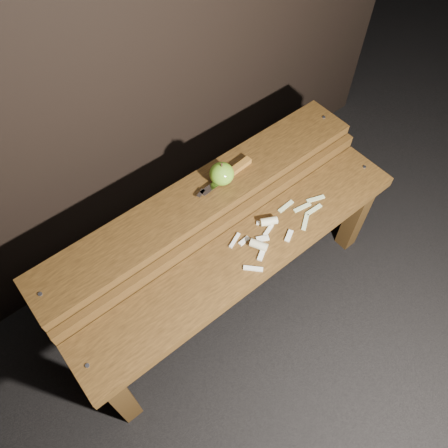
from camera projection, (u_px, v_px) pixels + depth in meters
ground at (234, 298)px, 1.73m from camera, size 60.00×60.00×0.00m
bench_front_tier at (248, 265)px, 1.41m from camera, size 1.20×0.20×0.42m
bench_rear_tier at (204, 210)px, 1.46m from camera, size 1.20×0.21×0.50m
apple at (222, 174)px, 1.39m from camera, size 0.08×0.08×0.08m
knife at (233, 171)px, 1.43m from camera, size 0.23×0.04×0.02m
apple_scraps at (269, 232)px, 1.40m from camera, size 0.40×0.16×0.03m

